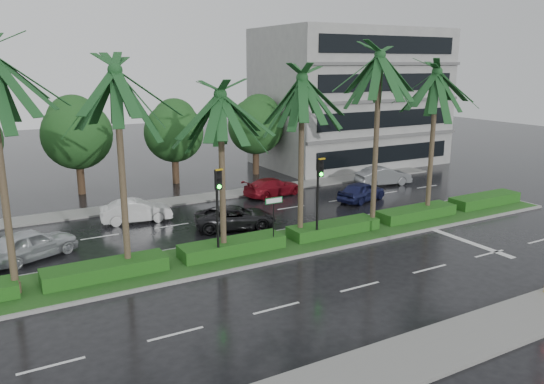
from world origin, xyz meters
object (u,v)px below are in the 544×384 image
car_silver (31,244)px  car_white (136,211)px  car_darkgrey (235,217)px  car_blue (361,191)px  street_sign (274,210)px  signal_median_left (218,201)px  car_red (273,187)px  car_grey (383,176)px

car_silver → car_white: 6.97m
car_darkgrey → car_blue: size_ratio=1.17×
street_sign → car_white: size_ratio=0.64×
signal_median_left → car_red: (8.50, 9.97, -2.36)m
signal_median_left → car_blue: bearing=24.1°
street_sign → car_blue: (10.00, 5.62, -1.46)m
signal_median_left → car_blue: signal_median_left is taller
car_grey → signal_median_left: bearing=126.1°
signal_median_left → street_sign: signal_median_left is taller
car_white → car_darkgrey: size_ratio=0.88×
car_white → car_red: car_white is taller
car_darkgrey → car_grey: 15.11m
car_grey → car_blue: bearing=132.9°
car_blue → street_sign: bearing=102.6°
signal_median_left → car_white: size_ratio=1.08×
car_silver → car_blue: size_ratio=1.11×
signal_median_left → car_grey: signal_median_left is taller
car_red → car_grey: bearing=-107.3°
car_silver → car_grey: size_ratio=1.02×
street_sign → car_white: bearing=118.4°
car_white → car_darkgrey: car_white is taller
street_sign → car_blue: bearing=29.3°
car_blue → car_darkgrey: bearing=80.5°
signal_median_left → car_grey: 19.71m
signal_median_left → car_white: (-1.50, 8.49, -2.33)m
street_sign → car_white: (-4.50, 8.31, -1.46)m
car_white → street_sign: bearing=-143.0°
signal_median_left → street_sign: 3.13m
car_red → car_blue: bearing=-142.5°
car_darkgrey → car_grey: car_grey is taller
car_blue → signal_median_left: bearing=97.3°
car_blue → car_red: bearing=30.5°
signal_median_left → car_silver: bearing=146.6°
car_red → street_sign: bearing=141.0°
car_grey → street_sign: bearing=130.1°
signal_median_left → car_grey: bearing=26.6°
street_sign → car_blue: size_ratio=0.67×
car_darkgrey → car_grey: bearing=-58.3°
car_darkgrey → car_silver: bearing=103.2°
car_red → signal_median_left: bearing=129.9°
street_sign → car_white: street_sign is taller
street_sign → car_grey: size_ratio=0.61×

